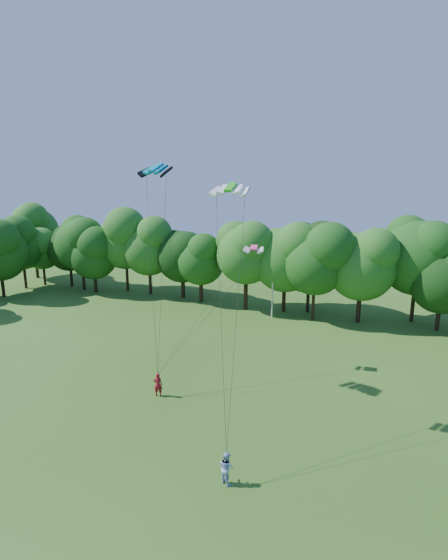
% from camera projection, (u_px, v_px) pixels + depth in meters
% --- Properties ---
extents(ground, '(160.00, 160.00, 0.00)m').
position_uv_depth(ground, '(106.00, 501.00, 23.25)').
color(ground, '#2D5015').
rests_on(ground, ground).
extents(utility_pole, '(1.42, 0.47, 7.24)m').
position_uv_depth(utility_pole, '(272.00, 288.00, 52.22)').
color(utility_pole, silver).
rests_on(utility_pole, ground).
extents(kite_flyer_left, '(0.81, 0.67, 1.91)m').
position_uv_depth(kite_flyer_left, '(158.00, 385.00, 34.12)').
color(kite_flyer_left, maroon).
rests_on(kite_flyer_left, ground).
extents(kite_flyer_right, '(1.16, 1.06, 1.92)m').
position_uv_depth(kite_flyer_right, '(226.00, 467.00, 24.41)').
color(kite_flyer_right, '#A0B2DE').
rests_on(kite_flyer_right, ground).
extents(kite_teal, '(3.04, 1.84, 0.72)m').
position_uv_depth(kite_teal, '(156.00, 167.00, 33.49)').
color(kite_teal, '#0582A8').
rests_on(kite_teal, ground).
extents(kite_green, '(2.55, 1.18, 0.61)m').
position_uv_depth(kite_green, '(231.00, 187.00, 27.83)').
color(kite_green, green).
rests_on(kite_green, ground).
extents(kite_pink, '(1.94, 1.22, 0.39)m').
position_uv_depth(kite_pink, '(254.00, 248.00, 37.86)').
color(kite_pink, '#F64482').
rests_on(kite_pink, ground).
extents(tree_back_west, '(7.62, 7.62, 11.08)m').
position_uv_depth(tree_back_west, '(93.00, 246.00, 63.41)').
color(tree_back_west, '#331C14').
rests_on(tree_back_west, ground).
extents(tree_back_center, '(9.27, 9.27, 13.48)m').
position_uv_depth(tree_back_center, '(310.00, 246.00, 53.49)').
color(tree_back_center, '#331F13').
rests_on(tree_back_center, ground).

